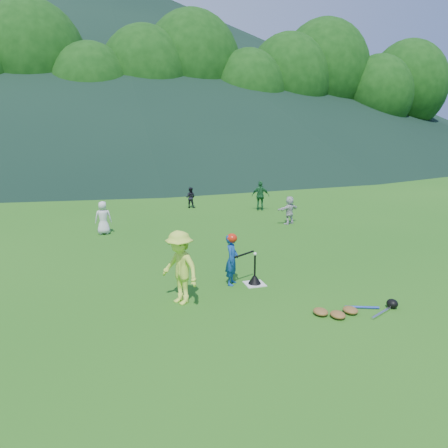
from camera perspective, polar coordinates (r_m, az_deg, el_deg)
name	(u,v)px	position (r m, az deg, el deg)	size (l,w,h in m)	color
ground	(255,284)	(10.27, 4.01, -7.86)	(120.00, 120.00, 0.00)	#216316
home_plate	(255,284)	(10.27, 4.01, -7.80)	(0.45, 0.45, 0.02)	silver
baseball	(255,254)	(10.04, 4.08, -3.91)	(0.08, 0.08, 0.08)	white
batter_child	(232,260)	(10.07, 1.03, -4.69)	(0.43, 0.28, 1.19)	navy
adult_coach	(180,268)	(9.01, -5.78, -5.68)	(1.00, 0.57, 1.54)	#C8EA45
fielder_a	(103,218)	(15.31, -15.50, 0.79)	(0.55, 0.36, 1.13)	silver
fielder_b	(190,197)	(19.67, -4.41, 3.47)	(0.45, 0.35, 0.93)	black
fielder_c	(261,196)	(19.02, 4.79, 3.69)	(0.75, 0.31, 1.28)	#1B5A2B
fielder_d	(289,210)	(16.48, 8.54, 1.81)	(0.98, 0.31, 1.06)	silver
batting_tee	(255,279)	(10.23, 4.02, -7.18)	(0.30, 0.30, 0.68)	black
batter_gear	(233,239)	(9.95, 1.17, -2.03)	(0.71, 0.32, 0.55)	red
equipment_pile	(351,310)	(9.08, 16.23, -10.76)	(1.80, 0.68, 0.19)	olive
outfield_fence	(137,162)	(37.27, -11.35, 7.98)	(70.07, 0.08, 1.33)	gray
tree_line	(129,75)	(43.22, -12.30, 18.53)	(70.04, 11.40, 14.82)	#382314
distant_hills	(64,63)	(91.62, -20.21, 19.09)	(155.00, 140.00, 32.00)	black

